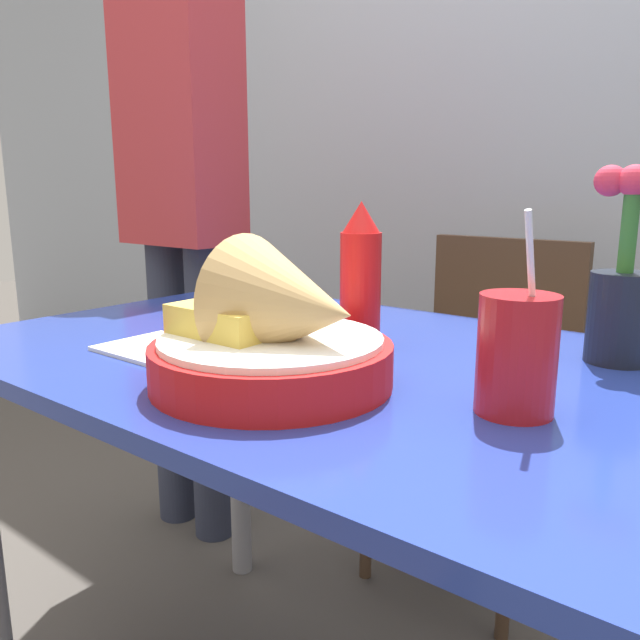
% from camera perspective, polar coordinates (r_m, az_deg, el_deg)
% --- Properties ---
extents(wall_window, '(7.00, 0.06, 2.60)m').
position_cam_1_polar(wall_window, '(2.04, 24.32, 20.45)').
color(wall_window, '#9EA8B7').
rests_on(wall_window, ground_plane).
extents(dining_table, '(1.16, 0.73, 0.73)m').
position_cam_1_polar(dining_table, '(0.95, 1.14, -9.30)').
color(dining_table, '#233893').
rests_on(dining_table, ground_plane).
extents(chair_far_window, '(0.40, 0.40, 0.84)m').
position_cam_1_polar(chair_far_window, '(1.64, 15.09, -4.86)').
color(chair_far_window, '#473323').
rests_on(chair_far_window, ground_plane).
extents(food_basket, '(0.30, 0.30, 0.18)m').
position_cam_1_polar(food_basket, '(0.75, -3.82, -1.49)').
color(food_basket, red).
rests_on(food_basket, dining_table).
extents(ketchup_bottle, '(0.06, 0.06, 0.22)m').
position_cam_1_polar(ketchup_bottle, '(0.94, 3.72, 3.89)').
color(ketchup_bottle, red).
rests_on(ketchup_bottle, dining_table).
extents(drink_cup, '(0.08, 0.08, 0.22)m').
position_cam_1_polar(drink_cup, '(0.69, 17.53, -3.35)').
color(drink_cup, red).
rests_on(drink_cup, dining_table).
extents(flower_vase, '(0.10, 0.09, 0.27)m').
position_cam_1_polar(flower_vase, '(0.94, 25.95, 2.50)').
color(flower_vase, black).
rests_on(flower_vase, dining_table).
extents(napkin, '(0.17, 0.13, 0.01)m').
position_cam_1_polar(napkin, '(0.96, -14.41, -2.53)').
color(napkin, white).
rests_on(napkin, dining_table).
extents(person_standing, '(0.32, 0.19, 1.69)m').
position_cam_1_polar(person_standing, '(1.71, -12.59, 12.19)').
color(person_standing, '#2D3347').
rests_on(person_standing, ground_plane).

